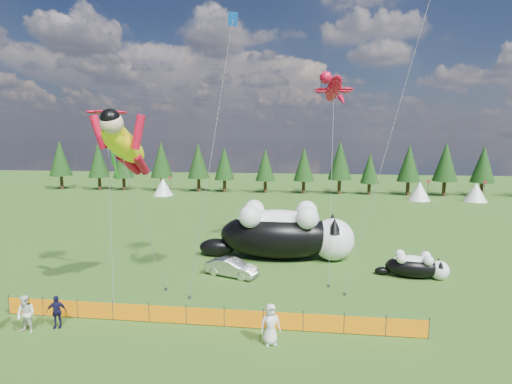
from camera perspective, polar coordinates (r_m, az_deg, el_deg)
ground at (r=24.47m, az=-5.45°, el=-15.34°), size 160.00×160.00×0.00m
safety_fence at (r=21.61m, az=-7.28°, el=-17.22°), size 22.06×0.06×1.10m
tree_line at (r=67.32m, az=2.87°, el=3.23°), size 90.00×4.00×8.00m
festival_tents at (r=62.74m, az=12.57°, el=0.29°), size 50.00×3.20×2.80m
cat_large at (r=31.78m, az=4.12°, el=-5.76°), size 12.34×4.48×4.46m
cat_small at (r=29.96m, az=21.88°, el=-9.75°), size 4.87×2.15×1.76m
car at (r=28.28m, az=-3.47°, el=-10.71°), size 3.92×2.48×1.22m
spectator_b at (r=23.52m, az=-30.02°, el=-14.91°), size 0.99×0.66×1.92m
spectator_c at (r=23.45m, az=-26.61°, el=-15.04°), size 1.09×0.76×1.69m
spectator_e at (r=19.63m, az=2.09°, el=-18.35°), size 1.11×0.91×1.96m
superhero_kite at (r=24.10m, az=-18.32°, el=6.36°), size 4.77×5.15×11.47m
gecko_kite at (r=34.00m, az=11.03°, el=14.25°), size 3.69×11.99×15.88m
flower_kite at (r=26.79m, az=-20.52°, el=10.28°), size 3.57×5.99×12.10m
diamond_kite_a at (r=27.33m, az=-3.58°, el=22.14°), size 2.70×4.43×18.01m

